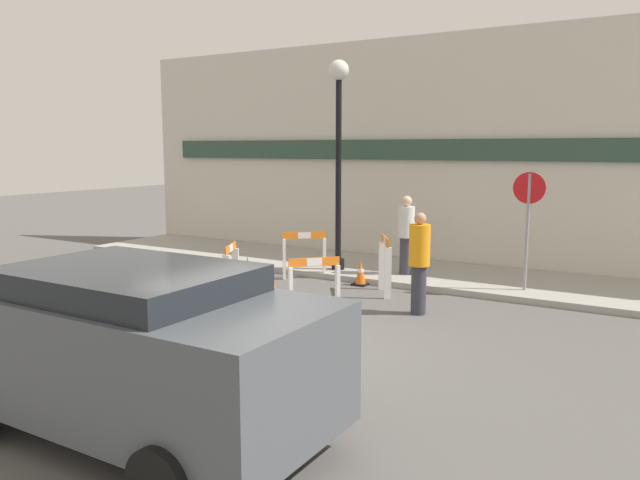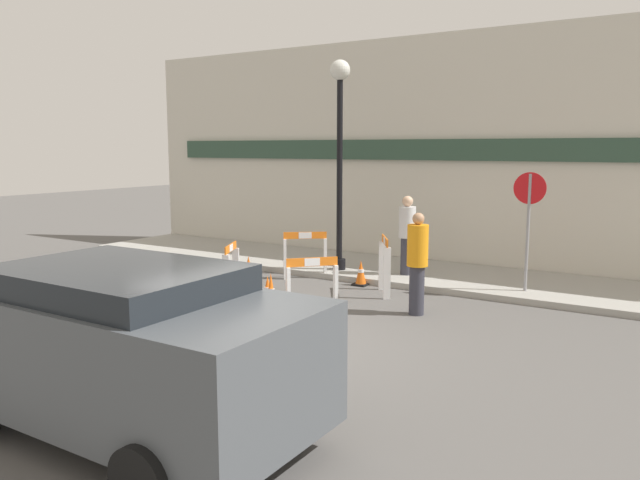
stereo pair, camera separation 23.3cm
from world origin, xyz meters
TOP-DOWN VIEW (x-y plane):
  - ground_plane at (0.00, 0.00)m, footprint 60.00×60.00m
  - sidewalk_slab at (0.00, 5.91)m, footprint 18.00×2.81m
  - storefront_facade at (0.00, 7.38)m, footprint 18.00×0.22m
  - streetlamp_post at (-1.48, 5.09)m, footprint 0.44×0.44m
  - stop_sign at (2.62, 5.15)m, footprint 0.60×0.06m
  - barricade_0 at (-2.52, 2.57)m, footprint 0.51×0.85m
  - barricade_1 at (-0.21, 1.98)m, footprint 0.72×0.75m
  - barricade_2 at (0.22, 3.93)m, footprint 0.57×0.78m
  - barricade_3 at (-1.91, 4.35)m, footprint 0.82×0.69m
  - traffic_cone_0 at (-1.59, 1.63)m, footprint 0.30×0.30m
  - traffic_cone_1 at (-0.73, 1.49)m, footprint 0.30×0.30m
  - traffic_cone_2 at (-1.12, 1.92)m, footprint 0.30×0.30m
  - traffic_cone_3 at (-2.01, 1.96)m, footprint 0.30×0.30m
  - traffic_cone_4 at (-2.87, 3.57)m, footprint 0.30×0.30m
  - traffic_cone_5 at (-0.56, 4.40)m, footprint 0.30×0.30m
  - person_worker at (1.35, 2.88)m, footprint 0.41×0.41m
  - person_pedestrian at (0.04, 5.37)m, footprint 0.50×0.50m
  - parked_car_1 at (0.65, -2.88)m, footprint 4.15×2.00m

SIDE VIEW (x-z plane):
  - ground_plane at x=0.00m, z-range 0.00..0.00m
  - sidewalk_slab at x=0.00m, z-range 0.00..0.13m
  - traffic_cone_4 at x=-2.87m, z-range -0.01..0.52m
  - traffic_cone_5 at x=-0.56m, z-range -0.01..0.52m
  - traffic_cone_2 at x=-1.12m, z-range -0.01..0.56m
  - traffic_cone_3 at x=-2.01m, z-range -0.01..0.59m
  - traffic_cone_0 at x=-1.59m, z-range -0.01..0.63m
  - traffic_cone_1 at x=-0.73m, z-range -0.01..0.73m
  - barricade_0 at x=-2.52m, z-range 0.04..1.00m
  - barricade_1 at x=-0.21m, z-range 0.05..1.03m
  - barricade_3 at x=-1.91m, z-range 0.05..1.09m
  - barricade_2 at x=0.22m, z-range 0.04..1.18m
  - person_worker at x=1.35m, z-range 0.07..1.83m
  - parked_car_1 at x=0.65m, z-range 0.11..1.83m
  - person_pedestrian at x=0.04m, z-range 0.19..1.90m
  - stop_sign at x=2.62m, z-range 0.51..2.78m
  - storefront_facade at x=0.00m, z-range 0.00..5.50m
  - streetlamp_post at x=-1.48m, z-range 0.81..5.41m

